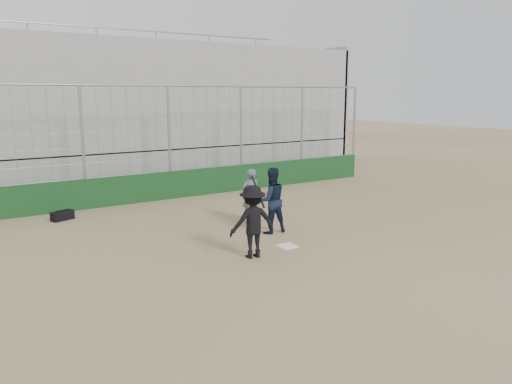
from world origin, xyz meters
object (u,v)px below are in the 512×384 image
batter_at_plate (253,221)px  umpire (251,198)px  catcher_crouched (271,211)px  equipment_bag (62,216)px

batter_at_plate → umpire: 3.19m
catcher_crouched → equipment_bag: bearing=133.9°
batter_at_plate → equipment_bag: bearing=115.7°
umpire → equipment_bag: umpire is taller
equipment_bag → catcher_crouched: bearing=-46.1°
batter_at_plate → equipment_bag: 6.71m
batter_at_plate → equipment_bag: (-2.89, 6.01, -0.70)m
catcher_crouched → equipment_bag: catcher_crouched is taller
catcher_crouched → equipment_bag: size_ratio=1.70×
batter_at_plate → umpire: bearing=58.0°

